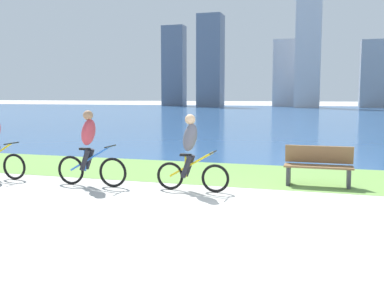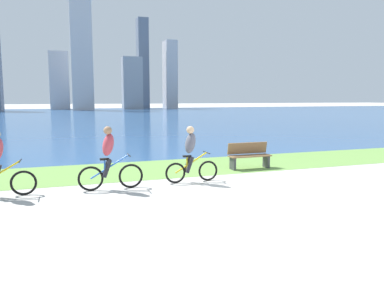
{
  "view_description": "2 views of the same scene",
  "coord_description": "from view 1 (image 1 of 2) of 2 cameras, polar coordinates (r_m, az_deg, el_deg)",
  "views": [
    {
      "loc": [
        1.23,
        -7.43,
        2.03
      ],
      "look_at": [
        -1.28,
        0.95,
        1.06
      ],
      "focal_mm": 40.93,
      "sensor_mm": 36.0,
      "label": 1
    },
    {
      "loc": [
        -4.81,
        -8.59,
        2.44
      ],
      "look_at": [
        -1.6,
        0.8,
        1.2
      ],
      "focal_mm": 34.4,
      "sensor_mm": 36.0,
      "label": 2
    }
  ],
  "objects": [
    {
      "name": "ground_plane",
      "position": [
        7.8,
        7.13,
        -8.82
      ],
      "size": [
        300.0,
        300.0,
        0.0
      ],
      "primitive_type": "plane",
      "color": "#B2AFA8"
    },
    {
      "name": "bench_near_path",
      "position": [
        10.27,
        16.14,
        -2.78
      ],
      "size": [
        1.5,
        0.47,
        0.9
      ],
      "color": "brown",
      "rests_on": "ground"
    },
    {
      "name": "bay_water_surface",
      "position": [
        50.88,
        15.32,
        3.82
      ],
      "size": [
        300.0,
        76.13,
        0.0
      ],
      "primitive_type": "cube",
      "color": "#2D568C",
      "rests_on": "ground"
    },
    {
      "name": "cyclist_lead",
      "position": [
        9.28,
        -0.17,
        -1.13
      ],
      "size": [
        1.61,
        0.52,
        1.64
      ],
      "color": "black",
      "rests_on": "ground"
    },
    {
      "name": "cyclist_trailing",
      "position": [
        10.08,
        -13.21,
        -0.62
      ],
      "size": [
        1.73,
        0.52,
        1.71
      ],
      "color": "black",
      "rests_on": "ground"
    },
    {
      "name": "city_skyline_far_shore",
      "position": [
        80.49,
        13.52,
        10.7
      ],
      "size": [
        49.59,
        12.04,
        21.78
      ],
      "color": "slate",
      "rests_on": "ground"
    },
    {
      "name": "grass_strip_bayside",
      "position": [
        11.35,
        10.23,
        -4.06
      ],
      "size": [
        120.0,
        3.32,
        0.01
      ],
      "primitive_type": "cube",
      "color": "#6B9947",
      "rests_on": "ground"
    }
  ]
}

